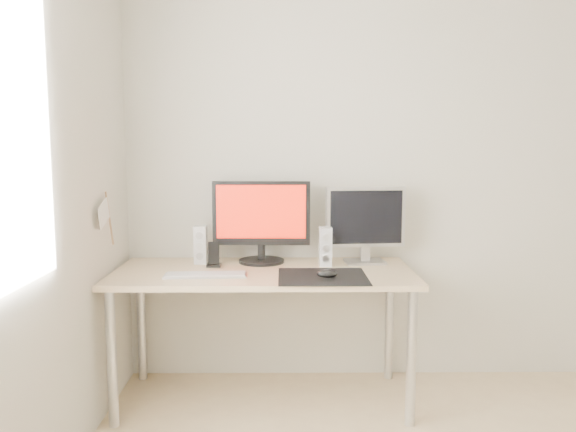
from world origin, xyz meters
name	(u,v)px	position (x,y,z in m)	size (l,w,h in m)	color
wall_back	(422,170)	(0.00, 1.75, 1.25)	(3.50, 3.50, 0.00)	beige
mousepad	(323,276)	(-0.62, 1.22, 0.73)	(0.45, 0.40, 0.00)	black
mouse	(327,274)	(-0.60, 1.19, 0.75)	(0.11, 0.06, 0.04)	black
desk	(264,284)	(-0.93, 1.38, 0.65)	(1.60, 0.70, 0.73)	#D1B587
main_monitor	(261,219)	(-0.95, 1.58, 0.98)	(0.55, 0.27, 0.47)	black
second_monitor	(365,221)	(-0.36, 1.56, 0.97)	(0.45, 0.18, 0.43)	#A8A8AA
speaker_left	(201,245)	(-1.29, 1.56, 0.84)	(0.07, 0.08, 0.21)	silver
speaker_right	(325,247)	(-0.59, 1.49, 0.84)	(0.07, 0.08, 0.21)	silver
keyboard	(206,275)	(-1.22, 1.24, 0.74)	(0.43, 0.14, 0.02)	#ABABAD
phone_dock	(214,259)	(-1.21, 1.47, 0.77)	(0.08, 0.07, 0.14)	black
pennant	(106,215)	(-1.72, 1.24, 1.05)	(0.01, 0.23, 0.29)	#A57F54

